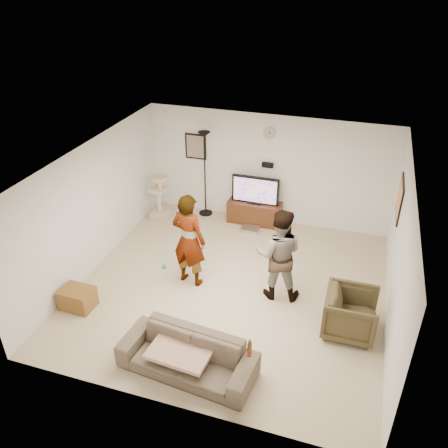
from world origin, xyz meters
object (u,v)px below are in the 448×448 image
(beer_bottle, at_px, (249,349))
(armchair, at_px, (351,313))
(person_right, at_px, (279,255))
(sofa, at_px, (187,356))
(tv, at_px, (255,190))
(tv_stand, at_px, (255,212))
(person_left, at_px, (189,240))
(floor_lamp, at_px, (205,175))
(cat_tree, at_px, (159,198))
(side_table, at_px, (78,298))

(beer_bottle, bearing_deg, armchair, 51.06)
(person_right, height_order, sofa, person_right)
(tv, distance_m, armchair, 3.88)
(tv_stand, height_order, person_right, person_right)
(tv_stand, relative_size, person_right, 0.71)
(person_left, bearing_deg, floor_lamp, -65.76)
(cat_tree, xyz_separation_m, sofa, (2.32, -4.07, -0.27))
(tv, bearing_deg, floor_lamp, 177.88)
(tv, relative_size, person_right, 0.62)
(tv, bearing_deg, armchair, -51.96)
(cat_tree, relative_size, person_left, 0.61)
(cat_tree, distance_m, sofa, 4.69)
(floor_lamp, bearing_deg, person_right, -47.80)
(tv_stand, bearing_deg, armchair, -51.96)
(tv_stand, bearing_deg, floor_lamp, 177.88)
(tv_stand, distance_m, sofa, 4.61)
(tv, xyz_separation_m, cat_tree, (-2.14, -0.54, -0.27))
(floor_lamp, xyz_separation_m, armchair, (3.59, -3.08, -0.63))
(person_left, height_order, side_table, person_left)
(armchair, bearing_deg, side_table, 99.86)
(tv, distance_m, person_left, 2.62)
(person_left, height_order, person_right, person_left)
(person_left, relative_size, armchair, 2.18)
(cat_tree, xyz_separation_m, person_right, (3.18, -1.91, 0.30))
(tv_stand, xyz_separation_m, side_table, (-2.19, -3.85, -0.07))
(person_left, height_order, beer_bottle, person_left)
(tv_stand, relative_size, cat_tree, 1.09)
(tv, distance_m, beer_bottle, 4.74)
(beer_bottle, xyz_separation_m, armchair, (1.27, 1.57, -0.33))
(floor_lamp, distance_m, beer_bottle, 5.21)
(side_table, bearing_deg, beer_bottle, -12.92)
(beer_bottle, bearing_deg, person_left, 129.47)
(tv_stand, relative_size, floor_lamp, 0.60)
(cat_tree, bearing_deg, sofa, -60.34)
(floor_lamp, height_order, armchair, floor_lamp)
(tv_stand, bearing_deg, sofa, -87.82)
(tv, bearing_deg, side_table, -119.63)
(floor_lamp, height_order, beer_bottle, floor_lamp)
(side_table, bearing_deg, tv_stand, 60.37)
(tv, xyz_separation_m, side_table, (-2.19, -3.85, -0.64))
(sofa, bearing_deg, cat_tree, 125.38)
(floor_lamp, bearing_deg, armchair, -40.63)
(tv, bearing_deg, tv_stand, 0.00)
(tv, relative_size, cat_tree, 0.95)
(cat_tree, relative_size, person_right, 0.65)
(tv_stand, distance_m, side_table, 4.43)
(cat_tree, bearing_deg, floor_lamp, 32.21)
(tv, xyz_separation_m, sofa, (0.18, -4.61, -0.53))
(floor_lamp, distance_m, cat_tree, 1.19)
(floor_lamp, bearing_deg, sofa, -73.37)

